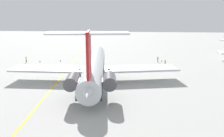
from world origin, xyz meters
TOP-DOWN VIEW (x-y plane):
  - ground at (0.00, 0.00)m, footprint 285.67×285.67m
  - main_jetliner at (-1.79, 6.68)m, footprint 43.42×38.38m
  - ground_crew_near_nose at (-21.88, -18.14)m, footprint 0.44×0.29m
  - ground_crew_near_tail at (-25.97, 23.01)m, footprint 0.35×0.32m
  - ground_crew_starboard at (-21.19, 24.68)m, footprint 0.26×0.37m
  - safety_cone_nose at (-24.32, -7.94)m, footprint 0.40×0.40m
  - safety_cone_wingtip at (-26.93, 24.32)m, footprint 0.40×0.40m
  - safety_cone_tail at (-22.55, -13.97)m, footprint 0.40×0.40m
  - taxiway_centreline at (-3.00, -1.94)m, footprint 89.24×7.45m

SIDE VIEW (x-z plane):
  - ground at x=0.00m, z-range 0.00..0.00m
  - taxiway_centreline at x=-3.00m, z-range 0.00..0.01m
  - safety_cone_nose at x=-24.32m, z-range 0.00..0.55m
  - safety_cone_wingtip at x=-26.93m, z-range 0.00..0.55m
  - safety_cone_tail at x=-22.55m, z-range 0.00..0.55m
  - ground_crew_starboard at x=-21.19m, z-range 0.22..1.87m
  - ground_crew_near_tail at x=-25.97m, z-range 0.23..1.96m
  - ground_crew_near_nose at x=-21.88m, z-range 0.24..2.06m
  - main_jetliner at x=-1.79m, z-range -2.87..9.77m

